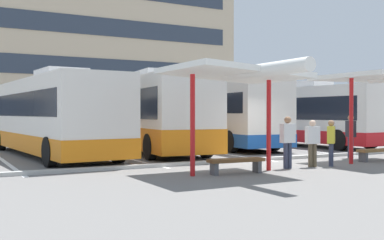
% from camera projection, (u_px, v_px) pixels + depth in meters
% --- Properties ---
extents(ground_plane, '(160.00, 160.00, 0.00)m').
position_uv_depth(ground_plane, '(267.00, 160.00, 17.43)').
color(ground_plane, slate).
extents(terminal_building, '(38.92, 10.15, 19.20)m').
position_uv_depth(terminal_building, '(55.00, 52.00, 49.28)').
color(terminal_building, '#C6B293').
rests_on(terminal_building, ground).
extents(coach_bus_0, '(3.42, 11.66, 3.47)m').
position_uv_depth(coach_bus_0, '(51.00, 117.00, 19.31)').
color(coach_bus_0, silver).
rests_on(coach_bus_0, ground).
extents(coach_bus_1, '(3.66, 11.51, 3.64)m').
position_uv_depth(coach_bus_1, '(147.00, 115.00, 21.63)').
color(coach_bus_1, silver).
rests_on(coach_bus_1, ground).
extents(coach_bus_2, '(3.19, 10.21, 3.58)m').
position_uv_depth(coach_bus_2, '(218.00, 115.00, 24.31)').
color(coach_bus_2, silver).
rests_on(coach_bus_2, ground).
extents(coach_bus_3, '(3.13, 12.57, 3.48)m').
position_uv_depth(coach_bus_3, '(288.00, 116.00, 26.35)').
color(coach_bus_3, silver).
rests_on(coach_bus_3, ground).
extents(lane_stripe_1, '(0.16, 14.00, 0.01)m').
position_uv_depth(lane_stripe_1, '(102.00, 152.00, 20.98)').
color(lane_stripe_1, white).
rests_on(lane_stripe_1, ground).
extents(lane_stripe_2, '(0.16, 14.00, 0.01)m').
position_uv_depth(lane_stripe_2, '(187.00, 149.00, 23.07)').
color(lane_stripe_2, white).
rests_on(lane_stripe_2, ground).
extents(lane_stripe_3, '(0.16, 14.00, 0.01)m').
position_uv_depth(lane_stripe_3, '(258.00, 146.00, 25.16)').
color(lane_stripe_3, white).
rests_on(lane_stripe_3, ground).
extents(lane_stripe_4, '(0.16, 14.00, 0.01)m').
position_uv_depth(lane_stripe_4, '(318.00, 143.00, 27.25)').
color(lane_stripe_4, white).
rests_on(lane_stripe_4, ground).
extents(waiting_shelter_0, '(3.68, 4.83, 3.12)m').
position_uv_depth(waiting_shelter_0, '(238.00, 75.00, 13.41)').
color(waiting_shelter_0, red).
rests_on(waiting_shelter_0, ground).
extents(bench_0, '(1.75, 0.56, 0.45)m').
position_uv_depth(bench_0, '(236.00, 162.00, 13.52)').
color(bench_0, brown).
rests_on(bench_0, ground).
extents(bench_1, '(1.67, 0.46, 0.45)m').
position_uv_depth(bench_1, '(377.00, 152.00, 17.12)').
color(bench_1, brown).
rests_on(bench_1, ground).
extents(platform_kerb, '(44.00, 0.24, 0.12)m').
position_uv_depth(platform_kerb, '(268.00, 159.00, 17.38)').
color(platform_kerb, '#ADADA8').
rests_on(platform_kerb, ground).
extents(waiting_passenger_0, '(0.38, 0.54, 1.70)m').
position_uv_depth(waiting_passenger_0, '(351.00, 133.00, 18.13)').
color(waiting_passenger_0, '#33384C').
rests_on(waiting_passenger_0, ground).
extents(waiting_passenger_1, '(0.48, 0.31, 1.54)m').
position_uv_depth(waiting_passenger_1, '(313.00, 140.00, 15.24)').
color(waiting_passenger_1, brown).
rests_on(waiting_passenger_1, ground).
extents(waiting_passenger_2, '(0.48, 0.23, 1.66)m').
position_uv_depth(waiting_passenger_2, '(288.00, 138.00, 14.80)').
color(waiting_passenger_2, '#33384C').
rests_on(waiting_passenger_2, ground).
extents(waiting_passenger_3, '(0.48, 0.45, 1.54)m').
position_uv_depth(waiting_passenger_3, '(331.00, 140.00, 15.46)').
color(waiting_passenger_3, '#33384C').
rests_on(waiting_passenger_3, ground).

